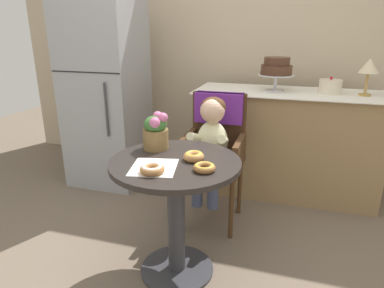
{
  "coord_description": "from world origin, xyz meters",
  "views": [
    {
      "loc": [
        0.58,
        -1.62,
        1.4
      ],
      "look_at": [
        0.05,
        0.15,
        0.77
      ],
      "focal_mm": 31.84,
      "sensor_mm": 36.0,
      "label": 1
    }
  ],
  "objects": [
    {
      "name": "wicker_chair",
      "position": [
        0.07,
        0.71,
        0.64
      ],
      "size": [
        0.42,
        0.45,
        0.95
      ],
      "rotation": [
        0.0,
        0.0,
        -0.08
      ],
      "color": "#472D19",
      "rests_on": "ground"
    },
    {
      "name": "refrigerator",
      "position": [
        -1.05,
        1.1,
        0.85
      ],
      "size": [
        0.64,
        0.63,
        1.7
      ],
      "color": "#9EA0A5",
      "rests_on": "ground"
    },
    {
      "name": "donut_side",
      "position": [
        -0.05,
        -0.2,
        0.74
      ],
      "size": [
        0.12,
        0.12,
        0.04
      ],
      "color": "#AD7542",
      "rests_on": "cafe_table"
    },
    {
      "name": "display_counter",
      "position": [
        0.55,
        1.3,
        0.45
      ],
      "size": [
        1.56,
        0.62,
        0.9
      ],
      "color": "#93754C",
      "rests_on": "ground"
    },
    {
      "name": "paper_napkin",
      "position": [
        -0.07,
        -0.13,
        0.72
      ],
      "size": [
        0.27,
        0.29,
        0.0
      ],
      "primitive_type": "cube",
      "rotation": [
        0.0,
        0.0,
        0.2
      ],
      "color": "white",
      "rests_on": "cafe_table"
    },
    {
      "name": "round_layer_cake",
      "position": [
        0.86,
        1.31,
        0.96
      ],
      "size": [
        0.18,
        0.18,
        0.14
      ],
      "color": "beige",
      "rests_on": "display_counter"
    },
    {
      "name": "donut_front",
      "position": [
        0.1,
        0.03,
        0.74
      ],
      "size": [
        0.11,
        0.11,
        0.05
      ],
      "color": "#AD7542",
      "rests_on": "cafe_table"
    },
    {
      "name": "table_lamp",
      "position": [
        1.12,
        1.29,
        1.12
      ],
      "size": [
        0.15,
        0.15,
        0.28
      ],
      "color": "#B28C47",
      "rests_on": "display_counter"
    },
    {
      "name": "cafe_table",
      "position": [
        0.0,
        0.0,
        0.51
      ],
      "size": [
        0.72,
        0.72,
        0.72
      ],
      "color": "#282321",
      "rests_on": "ground"
    },
    {
      "name": "donut_mid",
      "position": [
        0.19,
        -0.09,
        0.74
      ],
      "size": [
        0.11,
        0.11,
        0.04
      ],
      "color": "#936033",
      "rests_on": "cafe_table"
    },
    {
      "name": "back_wall",
      "position": [
        0.0,
        1.85,
        1.35
      ],
      "size": [
        4.8,
        0.1,
        2.7
      ],
      "primitive_type": "cube",
      "color": "#C1AD8E",
      "rests_on": "ground"
    },
    {
      "name": "ground_plane",
      "position": [
        0.0,
        0.0,
        0.0
      ],
      "size": [
        8.0,
        8.0,
        0.0
      ],
      "primitive_type": "plane",
      "color": "#6B5B4C"
    },
    {
      "name": "tiered_cake_stand",
      "position": [
        0.43,
        1.3,
        1.09
      ],
      "size": [
        0.3,
        0.3,
        0.28
      ],
      "color": "silver",
      "rests_on": "display_counter"
    },
    {
      "name": "flower_vase",
      "position": [
        -0.17,
        0.15,
        0.83
      ],
      "size": [
        0.15,
        0.15,
        0.22
      ],
      "color": "brown",
      "rests_on": "cafe_table"
    },
    {
      "name": "seated_child",
      "position": [
        0.07,
        0.55,
        0.68
      ],
      "size": [
        0.27,
        0.32,
        0.73
      ],
      "color": "beige",
      "rests_on": "ground"
    }
  ]
}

